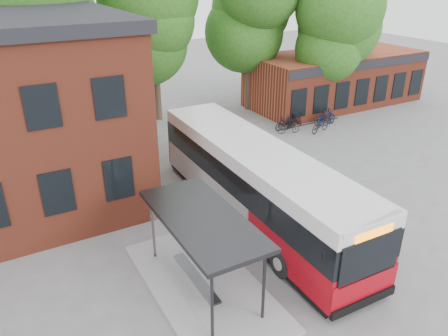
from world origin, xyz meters
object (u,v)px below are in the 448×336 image
bicycle_4 (320,125)px  bicycle_7 (325,115)px  bus_shelter (203,253)px  bicycle_0 (289,128)px  city_bus (255,184)px  bicycle_5 (327,117)px  bicycle_3 (296,119)px  bicycle_2 (290,121)px  bicycle_1 (285,123)px  bicycle_6 (324,119)px

bicycle_4 → bicycle_7: (1.75, 1.52, 0.01)m
bus_shelter → bicycle_0: size_ratio=4.62×
bicycle_0 → bicycle_7: bicycle_7 is taller
city_bus → bicycle_5: 13.92m
city_bus → bicycle_3: bearing=45.2°
bicycle_5 → bicycle_7: bicycle_5 is taller
bicycle_4 → bicycle_2: bearing=19.4°
city_bus → bicycle_4: 12.25m
bicycle_3 → bicycle_7: (2.43, -0.30, 0.03)m
bicycle_0 → bicycle_7: bearing=-63.8°
city_bus → bicycle_1: size_ratio=8.18×
bicycle_2 → bicycle_5: size_ratio=0.98×
bus_shelter → city_bus: 5.05m
bicycle_0 → bicycle_7: 3.84m
bicycle_5 → city_bus: bearing=120.2°
city_bus → bicycle_6: city_bus is taller
bicycle_3 → bicycle_6: (1.92, -0.81, -0.07)m
bicycle_2 → bicycle_7: size_ratio=1.04×
bicycle_5 → bicycle_6: 0.20m
bus_shelter → bicycle_3: size_ratio=4.47×
bicycle_0 → bicycle_7: size_ratio=0.92×
bicycle_2 → bicycle_7: (2.98, -0.20, 0.04)m
bicycle_3 → bus_shelter: bearing=123.0°
bus_shelter → bicycle_3: (13.29, 11.93, -0.98)m
bicycle_0 → bicycle_4: size_ratio=0.82×
city_bus → bicycle_0: 11.26m
bus_shelter → bicycle_5: size_ratio=3.97×
bicycle_0 → bicycle_1: bicycle_1 is taller
bus_shelter → bicycle_2: 17.42m
bus_shelter → bicycle_7: bus_shelter is taller
bicycle_1 → bicycle_4: bicycle_1 is taller
bicycle_1 → bicycle_7: 3.59m
city_bus → bicycle_0: (7.89, 7.92, -1.31)m
bicycle_1 → bicycle_5: (3.23, -0.58, 0.03)m
bus_shelter → city_bus: size_ratio=0.52×
bus_shelter → bicycle_7: bearing=36.5°
bicycle_0 → bus_shelter: bearing=148.0°
bicycle_1 → bicycle_2: (0.62, 0.19, -0.04)m
bicycle_0 → bicycle_3: (1.34, 1.00, 0.07)m
bicycle_4 → bicycle_3: bearing=4.5°
bicycle_4 → bicycle_7: 2.32m
bicycle_0 → bicycle_3: size_ratio=0.97×
bicycle_2 → bicycle_5: bicycle_5 is taller
bicycle_1 → bicycle_5: size_ratio=0.93×
bicycle_0 → bicycle_5: (3.40, 0.14, 0.13)m
bicycle_5 → bicycle_7: (0.37, 0.57, -0.03)m
bus_shelter → bicycle_3: 17.88m
city_bus → bicycle_2: (8.68, 8.83, -1.26)m
city_bus → bicycle_5: size_ratio=7.64×
bus_shelter → bicycle_2: bus_shelter is taller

